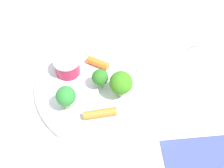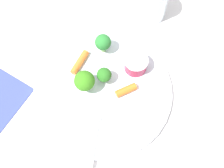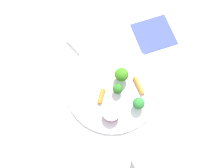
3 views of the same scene
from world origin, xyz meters
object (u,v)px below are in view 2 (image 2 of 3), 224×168
object	(u,v)px
plate	(103,91)
broccoli_floret_2	(104,75)
carrot_stick_0	(126,90)
sauce_cup	(136,64)
broccoli_floret_0	(84,81)
carrot_stick_1	(80,62)
drinking_glass	(152,2)
broccoli_floret_1	(103,43)
fork	(92,155)

from	to	relation	value
plate	broccoli_floret_2	bearing A→B (deg)	122.56
carrot_stick_0	sauce_cup	bearing A→B (deg)	109.47
broccoli_floret_0	broccoli_floret_2	xyz separation A→B (m)	(0.02, 0.04, -0.01)
carrot_stick_0	carrot_stick_1	world-z (taller)	same
broccoli_floret_2	carrot_stick_0	size ratio (longest dim) A/B	0.91
plate	carrot_stick_0	bearing A→B (deg)	35.88
drinking_glass	sauce_cup	bearing A→B (deg)	-64.87
broccoli_floret_2	carrot_stick_0	xyz separation A→B (m)	(0.05, 0.01, -0.02)
broccoli_floret_0	broccoli_floret_1	distance (m)	0.10
broccoli_floret_2	carrot_stick_1	world-z (taller)	broccoli_floret_2
carrot_stick_1	drinking_glass	distance (m)	0.21
plate	drinking_glass	distance (m)	0.23
carrot_stick_1	plate	bearing A→B (deg)	-10.55
plate	sauce_cup	bearing A→B (deg)	77.48
drinking_glass	carrot_stick_1	bearing A→B (deg)	-97.91
fork	carrot_stick_1	bearing A→B (deg)	139.62
broccoli_floret_1	broccoli_floret_2	bearing A→B (deg)	-47.42
sauce_cup	broccoli_floret_1	distance (m)	0.08
fork	drinking_glass	size ratio (longest dim) A/B	1.68
broccoli_floret_0	carrot_stick_0	xyz separation A→B (m)	(0.07, 0.05, -0.03)
sauce_cup	broccoli_floret_2	distance (m)	0.07
broccoli_floret_1	carrot_stick_0	world-z (taller)	broccoli_floret_1
broccoli_floret_0	broccoli_floret_1	world-z (taller)	broccoli_floret_0
sauce_cup	drinking_glass	world-z (taller)	drinking_glass
sauce_cup	carrot_stick_1	size ratio (longest dim) A/B	0.87
drinking_glass	broccoli_floret_0	bearing A→B (deg)	-85.79
sauce_cup	broccoli_floret_0	xyz separation A→B (m)	(-0.05, -0.10, 0.02)
carrot_stick_1	carrot_stick_0	bearing A→B (deg)	6.65
carrot_stick_1	fork	size ratio (longest dim) A/B	0.40
plate	broccoli_floret_1	distance (m)	0.10
sauce_cup	broccoli_floret_2	world-z (taller)	broccoli_floret_2
broccoli_floret_2	carrot_stick_0	distance (m)	0.05
broccoli_floret_2	plate	bearing A→B (deg)	-57.44
sauce_cup	carrot_stick_0	size ratio (longest dim) A/B	1.12
broccoli_floret_0	broccoli_floret_2	world-z (taller)	broccoli_floret_0
broccoli_floret_0	fork	xyz separation A→B (m)	(0.10, -0.09, -0.03)
plate	broccoli_floret_1	world-z (taller)	broccoli_floret_1
plate	carrot_stick_1	size ratio (longest dim) A/B	4.99
broccoli_floret_1	sauce_cup	bearing A→B (deg)	8.02
plate	carrot_stick_0	size ratio (longest dim) A/B	6.48
plate	carrot_stick_1	world-z (taller)	carrot_stick_1
broccoli_floret_0	carrot_stick_1	distance (m)	0.06
sauce_cup	carrot_stick_0	world-z (taller)	sauce_cup
sauce_cup	drinking_glass	distance (m)	0.15
plate	sauce_cup	world-z (taller)	sauce_cup
broccoli_floret_1	fork	xyz separation A→B (m)	(0.13, -0.18, -0.03)
plate	fork	bearing A→B (deg)	-57.17
broccoli_floret_1	carrot_stick_1	size ratio (longest dim) A/B	0.86
broccoli_floret_2	carrot_stick_1	size ratio (longest dim) A/B	0.70
plate	fork	world-z (taller)	fork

